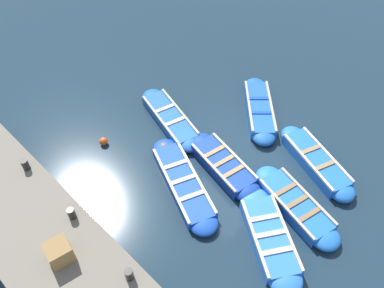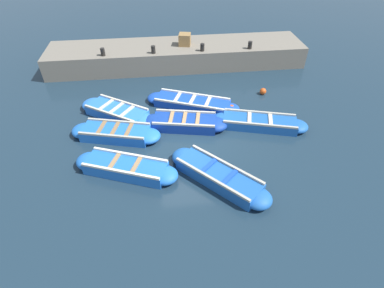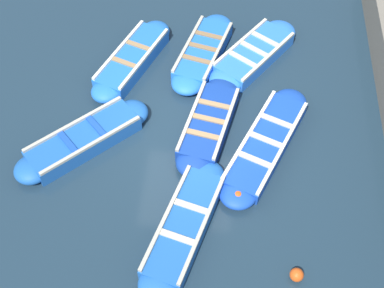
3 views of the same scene
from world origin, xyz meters
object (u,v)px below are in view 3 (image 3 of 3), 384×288
at_px(boat_outer_left, 265,144).
at_px(buoy_yellow_far, 238,197).
at_px(boat_stern_in, 84,140).
at_px(boat_alongside, 209,125).
at_px(boat_near_quay, 254,55).
at_px(buoy_orange_near, 297,275).
at_px(boat_tucked, 203,53).
at_px(boat_outer_right, 184,226).
at_px(boat_inner_gap, 132,60).

distance_m(boat_outer_left, buoy_yellow_far, 1.62).
bearing_deg(boat_stern_in, boat_alongside, 14.51).
distance_m(boat_stern_in, buoy_yellow_far, 3.88).
relative_size(boat_near_quay, buoy_orange_near, 11.62).
height_order(boat_alongside, boat_near_quay, boat_alongside).
relative_size(boat_stern_in, buoy_yellow_far, 9.58).
xyz_separation_m(boat_tucked, buoy_yellow_far, (1.12, -4.49, -0.03)).
distance_m(boat_outer_left, boat_tucked, 3.44).
bearing_deg(boat_near_quay, boat_outer_left, -83.61).
relative_size(boat_outer_right, boat_inner_gap, 1.07).
bearing_deg(boat_outer_left, boat_outer_right, -125.70).
relative_size(boat_tucked, boat_inner_gap, 0.98).
distance_m(boat_tucked, boat_outer_right, 5.32).
height_order(buoy_orange_near, buoy_yellow_far, buoy_yellow_far).
distance_m(boat_outer_right, buoy_orange_near, 2.48).
xyz_separation_m(boat_inner_gap, buoy_orange_near, (4.22, -5.73, -0.06)).
relative_size(boat_inner_gap, buoy_orange_near, 12.20).
bearing_deg(boat_tucked, boat_stern_in, -128.02).
height_order(boat_outer_left, boat_stern_in, boat_stern_in).
height_order(boat_outer_left, boat_alongside, boat_alongside).
xyz_separation_m(boat_outer_right, boat_inner_gap, (-1.89, 4.87, 0.02)).
distance_m(boat_outer_left, boat_outer_right, 2.88).
distance_m(boat_near_quay, boat_stern_in, 5.15).
relative_size(boat_alongside, boat_near_quay, 1.02).
height_order(boat_tucked, boat_stern_in, boat_stern_in).
relative_size(boat_stern_in, buoy_orange_near, 11.08).
bearing_deg(boat_outer_right, buoy_orange_near, -20.43).
xyz_separation_m(boat_near_quay, boat_inner_gap, (-3.24, -0.51, 0.01)).
bearing_deg(boat_tucked, boat_inner_gap, -166.17).
xyz_separation_m(boat_alongside, buoy_yellow_far, (0.78, -1.97, -0.03)).
bearing_deg(boat_stern_in, boat_tucked, 51.98).
xyz_separation_m(boat_near_quay, boat_stern_in, (-3.93, -3.32, 0.02)).
bearing_deg(buoy_yellow_far, boat_near_quay, 86.80).
relative_size(boat_alongside, boat_outer_right, 0.91).
bearing_deg(boat_inner_gap, boat_tucked, 13.83).
xyz_separation_m(boat_tucked, boat_stern_in, (-2.56, -3.27, 0.01)).
relative_size(boat_outer_left, boat_outer_right, 1.08).
distance_m(boat_alongside, buoy_yellow_far, 2.12).
height_order(boat_outer_left, boat_near_quay, boat_near_quay).
bearing_deg(buoy_yellow_far, buoy_orange_near, -53.99).
bearing_deg(boat_near_quay, boat_inner_gap, -171.07).
height_order(boat_alongside, buoy_yellow_far, boat_alongside).
relative_size(boat_outer_left, boat_inner_gap, 1.15).
relative_size(boat_outer_left, boat_stern_in, 1.26).
bearing_deg(buoy_orange_near, boat_alongside, 118.85).
relative_size(boat_outer_left, boat_tucked, 1.17).
bearing_deg(boat_outer_right, boat_tucked, 90.34).
xyz_separation_m(boat_outer_left, boat_stern_in, (-4.27, -0.29, 0.04)).
bearing_deg(buoy_yellow_far, boat_alongside, 111.74).
height_order(boat_tucked, buoy_yellow_far, boat_tucked).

